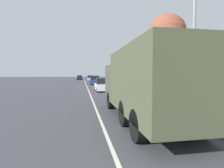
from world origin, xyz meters
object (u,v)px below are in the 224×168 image
car_third_ahead (94,79)px  lamp_post (191,16)px  car_fourth_ahead (90,78)px  car_farthest_ahead (80,78)px  pickup_truck (191,90)px  car_nearest_ahead (103,85)px  car_second_ahead (95,80)px  military_truck (144,82)px

car_third_ahead → lamp_post: (2.39, -35.16, 4.21)m
car_fourth_ahead → car_farthest_ahead: bearing=106.8°
car_farthest_ahead → pickup_truck: size_ratio=0.84×
car_nearest_ahead → car_third_ahead: car_third_ahead is taller
car_second_ahead → car_third_ahead: size_ratio=1.23×
pickup_truck → car_farthest_ahead: bearing=100.3°
military_truck → pickup_truck: size_ratio=1.37×
car_nearest_ahead → car_third_ahead: bearing=88.7°
car_fourth_ahead → pickup_truck: size_ratio=0.72×
car_second_ahead → lamp_post: (2.83, -27.14, 4.19)m
car_third_ahead → pickup_truck: size_ratio=0.68×
car_second_ahead → car_farthest_ahead: (-3.28, 26.50, -0.05)m
lamp_post → car_second_ahead: bearing=96.0°
car_fourth_ahead → military_truck: bearing=-89.5°
lamp_post → pickup_truck: bearing=54.9°
car_fourth_ahead → lamp_post: 43.64m
car_fourth_ahead → lamp_post: lamp_post is taller
military_truck → lamp_post: (2.62, 0.63, 3.23)m
car_farthest_ahead → pickup_truck: (8.97, -49.58, 0.16)m
military_truck → car_third_ahead: 35.80m
lamp_post → car_fourth_ahead: bearing=94.0°
military_truck → car_nearest_ahead: military_truck is taller
car_second_ahead → car_fourth_ahead: (-0.17, 16.19, -0.02)m
pickup_truck → car_fourth_ahead: bearing=98.5°
car_fourth_ahead → pickup_truck: (5.86, -39.27, 0.12)m
car_second_ahead → pickup_truck: (5.69, -23.08, 0.10)m
military_truck → car_second_ahead: 27.78m
car_third_ahead → pickup_truck: (5.25, -31.11, 0.13)m
military_truck → car_fourth_ahead: bearing=90.5°
military_truck → lamp_post: 4.21m
pickup_truck → lamp_post: 6.42m
military_truck → lamp_post: size_ratio=0.96×
car_second_ahead → lamp_post: lamp_post is taller
car_second_ahead → lamp_post: bearing=-84.0°
military_truck → car_nearest_ahead: size_ratio=1.90×
car_second_ahead → car_fourth_ahead: 16.19m
car_nearest_ahead → pickup_truck: (5.73, -9.06, 0.15)m
lamp_post → car_third_ahead: bearing=93.9°
car_fourth_ahead → car_farthest_ahead: 10.77m
car_third_ahead → car_farthest_ahead: bearing=101.4°
car_third_ahead → pickup_truck: 31.55m
military_truck → pickup_truck: (5.48, 4.68, -0.85)m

